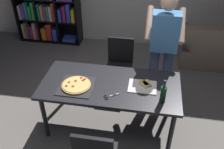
# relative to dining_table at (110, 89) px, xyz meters

# --- Properties ---
(ground_plane) EXTENTS (12.00, 12.00, 0.00)m
(ground_plane) POSITION_rel_dining_table_xyz_m (0.00, 0.00, -0.68)
(ground_plane) COLOR gray
(dining_table) EXTENTS (1.81, 0.85, 0.75)m
(dining_table) POSITION_rel_dining_table_xyz_m (0.00, 0.00, 0.00)
(dining_table) COLOR #232328
(dining_table) RESTS_ON ground_plane
(chair_far_side) EXTENTS (0.42, 0.42, 0.90)m
(chair_far_side) POSITION_rel_dining_table_xyz_m (0.00, 0.91, -0.16)
(chair_far_side) COLOR black
(chair_far_side) RESTS_ON ground_plane
(couch) EXTENTS (1.71, 0.87, 0.85)m
(couch) POSITION_rel_dining_table_xyz_m (1.90, 1.99, -0.37)
(couch) COLOR gray
(couch) RESTS_ON ground_plane
(bookshelf) EXTENTS (1.40, 0.35, 1.95)m
(bookshelf) POSITION_rel_dining_table_xyz_m (-1.82, 2.37, 0.25)
(bookshelf) COLOR black
(bookshelf) RESTS_ON ground_plane
(person_serving_pizza) EXTENTS (0.55, 0.54, 1.75)m
(person_serving_pizza) POSITION_rel_dining_table_xyz_m (0.65, 0.69, 0.32)
(person_serving_pizza) COLOR #38476B
(person_serving_pizza) RESTS_ON ground_plane
(pepperoni_pizza_on_tray) EXTENTS (0.44, 0.44, 0.04)m
(pepperoni_pizza_on_tray) POSITION_rel_dining_table_xyz_m (-0.42, -0.11, 0.09)
(pepperoni_pizza_on_tray) COLOR #2D2D33
(pepperoni_pizza_on_tray) RESTS_ON dining_table
(pizza_slices_on_towel) EXTENTS (0.36, 0.28, 0.03)m
(pizza_slices_on_towel) POSITION_rel_dining_table_xyz_m (0.43, 0.03, 0.08)
(pizza_slices_on_towel) COLOR white
(pizza_slices_on_towel) RESTS_ON dining_table
(wine_bottle) EXTENTS (0.07, 0.07, 0.32)m
(wine_bottle) POSITION_rel_dining_table_xyz_m (0.67, -0.23, 0.19)
(wine_bottle) COLOR #194723
(wine_bottle) RESTS_ON dining_table
(kitchen_scissors) EXTENTS (0.19, 0.15, 0.01)m
(kitchen_scissors) POSITION_rel_dining_table_xyz_m (0.03, -0.24, 0.08)
(kitchen_scissors) COLOR silver
(kitchen_scissors) RESTS_ON dining_table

